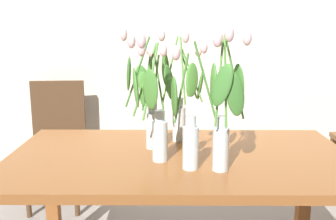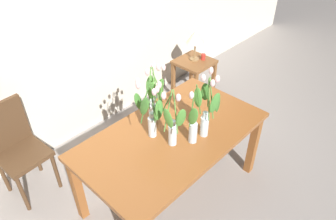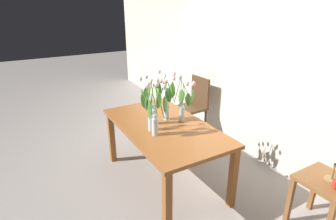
% 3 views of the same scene
% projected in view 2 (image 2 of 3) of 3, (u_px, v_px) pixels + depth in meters
% --- Properties ---
extents(ground_plane, '(18.00, 18.00, 0.00)m').
position_uv_depth(ground_plane, '(172.00, 191.00, 3.06)').
color(ground_plane, gray).
extents(room_wall_rear, '(9.00, 0.10, 2.70)m').
position_uv_depth(room_wall_rear, '(65.00, 18.00, 3.02)').
color(room_wall_rear, beige).
rests_on(room_wall_rear, ground).
extents(dining_table, '(1.60, 0.90, 0.74)m').
position_uv_depth(dining_table, '(172.00, 141.00, 2.67)').
color(dining_table, brown).
rests_on(dining_table, ground).
extents(tulip_vase_0, '(0.25, 0.25, 0.58)m').
position_uv_depth(tulip_vase_0, '(154.00, 98.00, 2.61)').
color(tulip_vase_0, silver).
rests_on(tulip_vase_0, dining_table).
extents(tulip_vase_1, '(0.19, 0.23, 0.59)m').
position_uv_depth(tulip_vase_1, '(208.00, 113.00, 2.46)').
color(tulip_vase_1, silver).
rests_on(tulip_vase_1, dining_table).
extents(tulip_vase_2, '(0.27, 0.26, 0.58)m').
position_uv_depth(tulip_vase_2, '(151.00, 114.00, 2.44)').
color(tulip_vase_2, silver).
rests_on(tulip_vase_2, dining_table).
extents(tulip_vase_3, '(0.17, 0.29, 0.56)m').
position_uv_depth(tulip_vase_3, '(171.00, 125.00, 2.36)').
color(tulip_vase_3, silver).
rests_on(tulip_vase_3, dining_table).
extents(tulip_vase_4, '(0.21, 0.19, 0.57)m').
position_uv_depth(tulip_vase_4, '(194.00, 123.00, 2.42)').
color(tulip_vase_4, silver).
rests_on(tulip_vase_4, dining_table).
extents(dining_chair, '(0.43, 0.43, 0.93)m').
position_uv_depth(dining_chair, '(16.00, 145.00, 2.80)').
color(dining_chair, '#4C331E').
rests_on(dining_chair, ground).
extents(side_table, '(0.44, 0.44, 0.55)m').
position_uv_depth(side_table, '(194.00, 69.00, 4.09)').
color(side_table, brown).
rests_on(side_table, ground).
extents(table_lamp, '(0.22, 0.22, 0.40)m').
position_uv_depth(table_lamp, '(196.00, 37.00, 3.86)').
color(table_lamp, olive).
rests_on(table_lamp, side_table).
extents(pillar_candle, '(0.06, 0.06, 0.07)m').
position_uv_depth(pillar_candle, '(203.00, 57.00, 4.02)').
color(pillar_candle, '#B72D23').
rests_on(pillar_candle, side_table).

